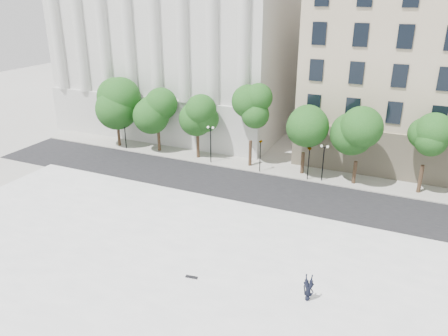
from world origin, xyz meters
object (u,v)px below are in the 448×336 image
(traffic_light_west, at_px, (261,141))
(skateboard, at_px, (192,277))
(person_lying, at_px, (308,297))
(traffic_light_east, at_px, (310,146))

(traffic_light_west, distance_m, skateboard, 20.52)
(person_lying, relative_size, skateboard, 2.23)
(person_lying, bearing_deg, skateboard, -178.69)
(traffic_light_east, height_order, person_lying, traffic_light_east)
(traffic_light_east, xyz_separation_m, person_lying, (4.84, -19.20, -3.06))
(person_lying, distance_m, skateboard, 7.68)
(traffic_light_east, bearing_deg, skateboard, -97.84)
(traffic_light_west, bearing_deg, person_lying, -62.32)
(person_lying, xyz_separation_m, skateboard, (-7.62, -0.93, -0.21))
(skateboard, bearing_deg, person_lying, -0.51)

